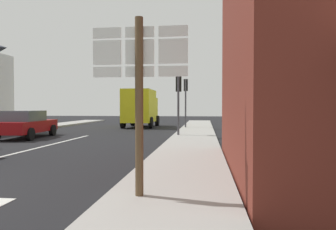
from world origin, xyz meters
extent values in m
plane|color=black|center=(0.00, 10.00, 0.00)|extent=(80.00, 80.00, 0.00)
cube|color=#9E9B96|center=(6.17, 8.00, 0.07)|extent=(2.34, 44.00, 0.14)
cube|color=silver|center=(0.00, 6.00, 0.01)|extent=(0.16, 12.00, 0.01)
cube|color=maroon|center=(-2.84, 10.48, 0.62)|extent=(2.10, 4.33, 0.60)
cube|color=#47515B|center=(-2.82, 10.23, 1.19)|extent=(1.72, 2.22, 0.55)
cylinder|color=black|center=(-3.83, 11.75, 0.32)|extent=(0.27, 0.66, 0.64)
cylinder|color=black|center=(-2.08, 11.90, 0.32)|extent=(0.27, 0.66, 0.64)
cylinder|color=black|center=(-1.85, 9.21, 0.32)|extent=(0.27, 0.66, 0.64)
cube|color=yellow|center=(1.49, 19.24, 1.75)|extent=(2.23, 3.72, 2.60)
cube|color=yellow|center=(1.48, 21.74, 1.45)|extent=(2.10, 1.31, 2.00)
cube|color=#47515B|center=(1.47, 21.79, 2.25)|extent=(1.76, 0.11, 0.70)
cylinder|color=black|center=(0.38, 21.69, 0.45)|extent=(0.29, 0.90, 0.90)
cylinder|color=black|center=(2.58, 21.70, 0.45)|extent=(0.29, 0.90, 0.90)
cylinder|color=black|center=(0.40, 18.29, 0.45)|extent=(0.29, 0.90, 0.90)
cylinder|color=black|center=(2.60, 18.30, 0.45)|extent=(0.29, 0.90, 0.90)
cylinder|color=brown|center=(5.62, 0.12, 1.60)|extent=(0.14, 0.14, 3.20)
cube|color=white|center=(5.04, 0.17, 2.96)|extent=(0.50, 0.03, 0.18)
cube|color=black|center=(5.04, 0.19, 2.96)|extent=(0.43, 0.01, 0.13)
cube|color=white|center=(5.04, 0.17, 2.62)|extent=(0.50, 0.03, 0.42)
cube|color=black|center=(5.04, 0.19, 2.62)|extent=(0.43, 0.01, 0.32)
cube|color=white|center=(5.04, 0.17, 2.28)|extent=(0.50, 0.03, 0.18)
cube|color=black|center=(5.04, 0.19, 2.28)|extent=(0.43, 0.01, 0.13)
cube|color=white|center=(5.62, 0.17, 2.96)|extent=(0.50, 0.03, 0.18)
cube|color=black|center=(5.62, 0.19, 2.96)|extent=(0.43, 0.01, 0.13)
cube|color=white|center=(5.62, 0.17, 2.62)|extent=(0.50, 0.03, 0.42)
cube|color=black|center=(5.62, 0.19, 2.62)|extent=(0.43, 0.01, 0.32)
cube|color=white|center=(5.62, 0.17, 2.28)|extent=(0.50, 0.03, 0.18)
cube|color=black|center=(5.62, 0.19, 2.28)|extent=(0.43, 0.01, 0.13)
cube|color=white|center=(6.20, 0.17, 2.96)|extent=(0.50, 0.03, 0.18)
cube|color=black|center=(6.20, 0.19, 2.96)|extent=(0.43, 0.01, 0.13)
cube|color=white|center=(6.20, 0.17, 2.62)|extent=(0.50, 0.03, 0.42)
cube|color=black|center=(6.20, 0.19, 2.62)|extent=(0.43, 0.01, 0.32)
cube|color=white|center=(6.20, 0.17, 2.28)|extent=(0.50, 0.03, 0.18)
cube|color=black|center=(6.20, 0.19, 2.28)|extent=(0.43, 0.01, 0.13)
cylinder|color=#47474C|center=(5.30, 11.66, 1.71)|extent=(0.12, 0.12, 3.42)
cube|color=black|center=(5.30, 11.86, 2.97)|extent=(0.30, 0.28, 0.90)
sphere|color=red|center=(5.30, 12.00, 3.24)|extent=(0.18, 0.18, 0.18)
sphere|color=#3C2303|center=(5.30, 12.00, 2.96)|extent=(0.18, 0.18, 0.18)
sphere|color=black|center=(5.30, 12.00, 2.68)|extent=(0.18, 0.18, 0.18)
cylinder|color=#47474C|center=(5.30, 18.08, 1.89)|extent=(0.12, 0.12, 3.78)
cube|color=black|center=(5.30, 18.28, 3.33)|extent=(0.30, 0.28, 0.90)
sphere|color=red|center=(5.30, 18.42, 3.60)|extent=(0.18, 0.18, 0.18)
sphere|color=#3C2303|center=(5.30, 18.42, 3.32)|extent=(0.18, 0.18, 0.18)
sphere|color=black|center=(5.30, 18.42, 3.04)|extent=(0.18, 0.18, 0.18)
camera|label=1|loc=(6.74, -5.05, 1.67)|focal=32.84mm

